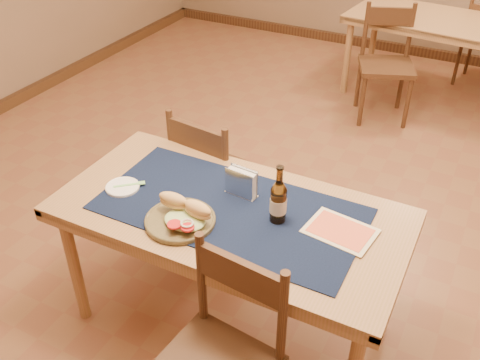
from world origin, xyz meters
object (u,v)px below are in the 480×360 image
at_px(beer_bottle, 278,201).
at_px(napkin_holder, 241,183).
at_px(main_table, 230,223).
at_px(chair_main_far, 215,177).
at_px(sandwich_plate, 182,217).
at_px(back_table, 444,28).

xyz_separation_m(beer_bottle, napkin_holder, (-0.23, 0.10, -0.04)).
relative_size(main_table, chair_main_far, 1.72).
distance_m(chair_main_far, sandwich_plate, 0.82).
xyz_separation_m(sandwich_plate, napkin_holder, (0.13, 0.30, 0.03)).
bearing_deg(main_table, chair_main_far, 125.60).
bearing_deg(sandwich_plate, chair_main_far, 108.99).
xyz_separation_m(main_table, sandwich_plate, (-0.14, -0.18, 0.12)).
distance_m(main_table, sandwich_plate, 0.26).
bearing_deg(sandwich_plate, beer_bottle, 29.82).
relative_size(sandwich_plate, napkin_holder, 1.93).
bearing_deg(napkin_holder, back_table, 82.53).
xyz_separation_m(main_table, beer_bottle, (0.22, 0.02, 0.19)).
xyz_separation_m(back_table, beer_bottle, (-0.18, -3.21, 0.19)).
xyz_separation_m(chair_main_far, sandwich_plate, (0.25, -0.72, 0.31)).
bearing_deg(main_table, back_table, 82.85).
height_order(chair_main_far, beer_bottle, beer_bottle).
xyz_separation_m(main_table, chair_main_far, (-0.38, 0.54, -0.18)).
distance_m(main_table, beer_bottle, 0.30).
bearing_deg(main_table, napkin_holder, 91.16).
bearing_deg(main_table, sandwich_plate, -126.49).
xyz_separation_m(chair_main_far, beer_bottle, (0.61, -0.51, 0.38)).
xyz_separation_m(back_table, sandwich_plate, (-0.54, -3.42, 0.12)).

